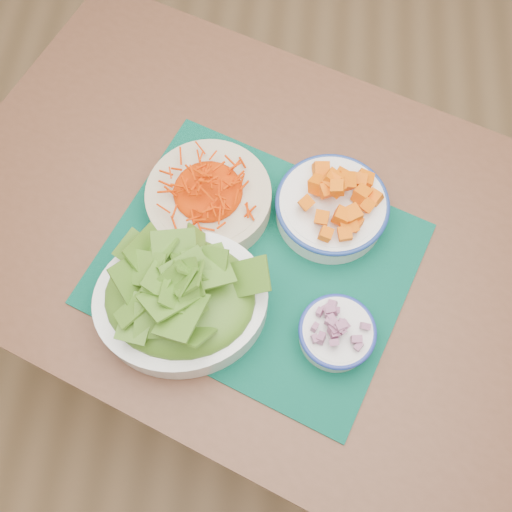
{
  "coord_description": "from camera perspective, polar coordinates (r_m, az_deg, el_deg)",
  "views": [
    {
      "loc": [
        -0.23,
        -0.58,
        1.67
      ],
      "look_at": [
        -0.27,
        -0.21,
        0.78
      ],
      "focal_mm": 40.0,
      "sensor_mm": 36.0,
      "label": 1
    }
  ],
  "objects": [
    {
      "name": "carrot_bowl",
      "position": [
        1.0,
        -4.76,
        6.02
      ],
      "size": [
        0.27,
        0.27,
        0.08
      ],
      "rotation": [
        0.0,
        0.0,
        0.24
      ],
      "color": "beige",
      "rests_on": "placemat"
    },
    {
      "name": "ground",
      "position": [
        1.78,
        9.27,
        -4.26
      ],
      "size": [
        4.0,
        4.0,
        0.0
      ],
      "primitive_type": "plane",
      "color": "#A47B4F",
      "rests_on": "ground"
    },
    {
      "name": "squash_bowl",
      "position": [
        0.99,
        7.67,
        5.27
      ],
      "size": [
        0.22,
        0.22,
        0.1
      ],
      "rotation": [
        0.0,
        0.0,
        0.17
      ],
      "color": "white",
      "rests_on": "placemat"
    },
    {
      "name": "onion_bowl",
      "position": [
        0.92,
        8.11,
        -7.53
      ],
      "size": [
        0.15,
        0.15,
        0.06
      ],
      "rotation": [
        0.0,
        0.0,
        -0.31
      ],
      "color": "white",
      "rests_on": "placemat"
    },
    {
      "name": "placemat",
      "position": [
        0.99,
        0.0,
        -0.72
      ],
      "size": [
        0.63,
        0.58,
        0.0
      ],
      "primitive_type": "cube",
      "rotation": [
        0.0,
        0.0,
        -0.37
      ],
      "color": "#023428",
      "rests_on": "table"
    },
    {
      "name": "lettuce_bowl",
      "position": [
        0.91,
        -7.58,
        -4.16
      ],
      "size": [
        0.32,
        0.29,
        0.12
      ],
      "rotation": [
        0.0,
        0.0,
        0.21
      ],
      "color": "white",
      "rests_on": "placemat"
    },
    {
      "name": "table",
      "position": [
        1.11,
        0.3,
        0.62
      ],
      "size": [
        1.35,
        1.13,
        0.75
      ],
      "rotation": [
        0.0,
        0.0,
        -0.37
      ],
      "color": "brown",
      "rests_on": "ground"
    }
  ]
}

